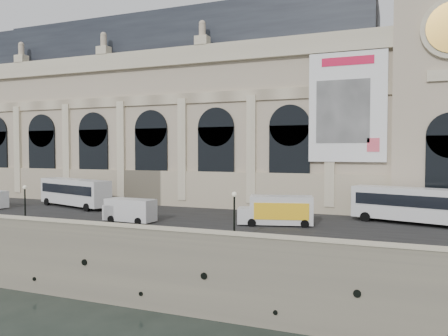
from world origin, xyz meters
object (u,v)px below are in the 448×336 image
object	(u,v)px
bus_right	(416,204)
van_c	(128,210)
box_truck	(277,211)
lamp_right	(234,218)
bus_left	(75,192)
lamp_left	(25,205)

from	to	relation	value
bus_right	van_c	bearing A→B (deg)	-161.97
box_truck	van_c	bearing A→B (deg)	-166.17
lamp_right	bus_left	bearing A→B (deg)	154.07
bus_left	bus_right	world-z (taller)	bus_left
bus_left	box_truck	xyz separation A→B (m)	(29.55, -3.91, -0.62)
bus_right	box_truck	size ratio (longest dim) A/B	1.66
bus_left	bus_right	size ratio (longest dim) A/B	1.00
van_c	lamp_right	distance (m)	15.84
bus_right	van_c	distance (m)	30.82
box_truck	lamp_right	xyz separation A→B (m)	(-1.12, -9.92, 0.62)
bus_left	box_truck	size ratio (longest dim) A/B	1.66
bus_right	lamp_left	size ratio (longest dim) A/B	3.21
bus_right	lamp_left	xyz separation A→B (m)	(-38.50, -14.83, -0.10)
van_c	box_truck	distance (m)	16.21
bus_left	van_c	xyz separation A→B (m)	(13.81, -7.78, -0.87)
bus_right	lamp_right	xyz separation A→B (m)	(-14.67, -15.58, 0.00)
bus_right	box_truck	bearing A→B (deg)	-157.34
bus_left	lamp_right	xyz separation A→B (m)	(28.43, -13.83, 0.00)
bus_left	lamp_left	bearing A→B (deg)	-70.60
bus_left	van_c	world-z (taller)	bus_left
bus_right	lamp_left	bearing A→B (deg)	-158.93
lamp_left	box_truck	bearing A→B (deg)	20.19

